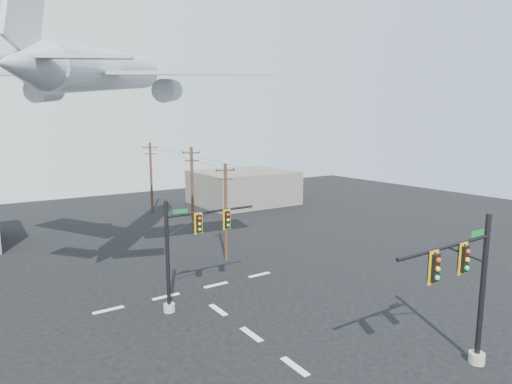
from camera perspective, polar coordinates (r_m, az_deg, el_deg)
ground at (r=23.31m, az=5.19°, el=-22.16°), size 120.00×120.00×0.00m
lane_markings at (r=27.13m, az=-2.24°, el=-17.35°), size 14.00×21.20×0.01m
signal_mast_near at (r=23.20m, az=26.38°, el=-11.84°), size 7.13×0.86×7.79m
signal_mast_far at (r=28.56m, az=-9.09°, el=-7.65°), size 6.81×0.81×7.35m
utility_pole_a at (r=37.84m, az=-4.05°, el=-2.49°), size 1.73×0.45×8.69m
utility_pole_b at (r=47.93m, az=-8.50°, el=0.47°), size 1.87×0.82×9.66m
utility_pole_c at (r=60.75m, az=-13.82°, el=2.08°), size 1.93×0.67×9.66m
power_lines at (r=48.80m, az=-9.70°, el=4.96°), size 3.84×24.51×0.47m
airliner at (r=35.29m, az=-19.33°, el=14.98°), size 22.17×24.49×7.15m
building_right at (r=66.08m, az=-1.73°, el=0.63°), size 14.00×12.00×5.00m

